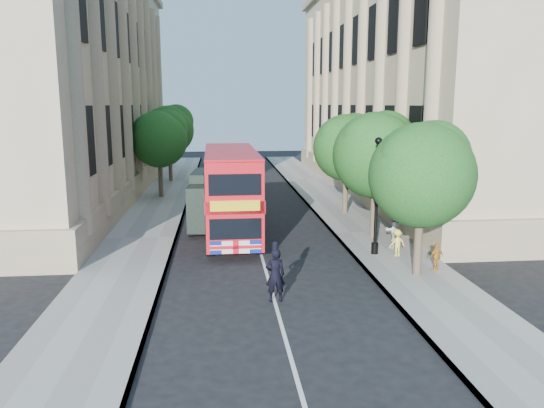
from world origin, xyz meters
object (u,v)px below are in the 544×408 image
object	(u,v)px
lamp_post	(376,201)
police_constable	(275,275)
double_decker_bus	(231,191)
box_van	(212,202)
woman_pedestrian	(393,230)

from	to	relation	value
lamp_post	police_constable	size ratio (longest dim) A/B	2.76
double_decker_bus	police_constable	world-z (taller)	double_decker_bus
lamp_post	police_constable	world-z (taller)	lamp_post
double_decker_bus	box_van	bearing A→B (deg)	115.57
lamp_post	woman_pedestrian	xyz separation A→B (m)	(1.08, 0.83, -1.52)
double_decker_bus	box_van	xyz separation A→B (m)	(-0.97, 1.97, -0.91)
police_constable	double_decker_bus	bearing A→B (deg)	-87.62
box_van	lamp_post	bearing A→B (deg)	-36.57
lamp_post	box_van	distance (m)	9.51
double_decker_bus	box_van	world-z (taller)	double_decker_bus
box_van	woman_pedestrian	xyz separation A→B (m)	(8.29, -5.28, -0.50)
double_decker_bus	woman_pedestrian	world-z (taller)	double_decker_bus
lamp_post	police_constable	bearing A→B (deg)	-134.88
police_constable	woman_pedestrian	bearing A→B (deg)	-141.59
lamp_post	double_decker_bus	distance (m)	7.48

